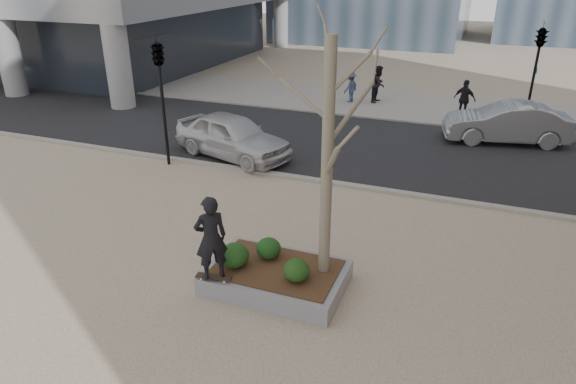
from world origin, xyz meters
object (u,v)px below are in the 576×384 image
at_px(planter, 276,277).
at_px(skateboard, 214,278).
at_px(police_car, 232,136).
at_px(skateboarder, 211,238).

bearing_deg(planter, skateboard, -142.07).
bearing_deg(police_car, skateboarder, -138.78).
relative_size(planter, skateboard, 3.85).
bearing_deg(skateboarder, police_car, -108.98).
distance_m(skateboard, skateboarder, 0.98).
bearing_deg(planter, skateboarder, -142.07).
xyz_separation_m(skateboard, skateboarder, (0.00, -0.00, 0.98)).
relative_size(planter, police_car, 0.64).
bearing_deg(skateboard, police_car, 104.56).
bearing_deg(police_car, planter, -129.63).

